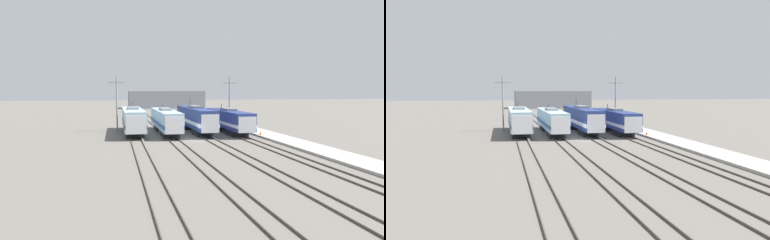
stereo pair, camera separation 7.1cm
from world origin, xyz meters
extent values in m
plane|color=#666059|center=(0.00, 0.00, 0.00)|extent=(400.00, 400.00, 0.00)
cube|color=#4C4238|center=(-8.43, 0.00, 0.07)|extent=(0.07, 120.00, 0.15)
cube|color=#4C4238|center=(-7.00, 0.00, 0.07)|extent=(0.07, 120.00, 0.15)
cube|color=#4C4238|center=(-3.29, 0.00, 0.07)|extent=(0.07, 120.00, 0.15)
cube|color=#4C4238|center=(-1.85, 0.00, 0.07)|extent=(0.07, 120.00, 0.15)
cube|color=#4C4238|center=(1.85, 0.00, 0.07)|extent=(0.07, 120.00, 0.15)
cube|color=#4C4238|center=(3.29, 0.00, 0.07)|extent=(0.07, 120.00, 0.15)
cube|color=#4C4238|center=(7.00, 0.00, 0.07)|extent=(0.07, 120.00, 0.15)
cube|color=#4C4238|center=(8.43, 0.00, 0.07)|extent=(0.07, 120.00, 0.15)
cube|color=#232326|center=(-7.71, 4.69, 0.47)|extent=(2.60, 4.04, 0.95)
cube|color=#232326|center=(-7.71, 13.88, 0.47)|extent=(2.60, 4.04, 0.95)
cube|color=#9EBCCC|center=(-7.71, 9.29, 2.44)|extent=(3.06, 18.37, 2.97)
cube|color=navy|center=(-7.71, 9.29, 1.84)|extent=(3.10, 18.41, 0.54)
cube|color=silver|center=(-7.71, 1.07, 2.21)|extent=(2.82, 2.14, 2.53)
cube|color=black|center=(-7.71, 0.08, 2.77)|extent=(2.39, 0.08, 0.71)
cube|color=gray|center=(-7.71, 9.29, 4.10)|extent=(1.68, 4.59, 0.35)
cylinder|color=#38383D|center=(-7.71, 13.33, 4.39)|extent=(0.12, 0.12, 0.93)
cube|color=#232326|center=(-2.57, 3.89, 0.47)|extent=(2.38, 4.22, 0.95)
cube|color=#232326|center=(-2.57, 13.47, 0.47)|extent=(2.38, 4.22, 0.95)
cube|color=#9EBCCC|center=(-2.57, 8.68, 2.34)|extent=(2.81, 19.17, 2.78)
cube|color=navy|center=(-2.57, 8.68, 1.78)|extent=(2.85, 19.21, 0.50)
cube|color=silver|center=(-2.57, -0.11, 2.13)|extent=(2.58, 1.78, 2.37)
cube|color=black|center=(-2.57, -0.92, 2.65)|extent=(2.19, 0.08, 0.66)
cube|color=gray|center=(-2.57, 8.68, 3.91)|extent=(1.54, 4.79, 0.35)
cylinder|color=#38383D|center=(-2.57, 12.90, 4.14)|extent=(0.12, 0.12, 0.82)
cube|color=black|center=(2.57, 4.57, 0.47)|extent=(2.39, 4.40, 0.95)
cube|color=black|center=(2.57, 14.56, 0.47)|extent=(2.39, 4.40, 0.95)
cube|color=navy|center=(2.57, 9.56, 2.49)|extent=(2.81, 19.99, 3.07)
cube|color=silver|center=(2.57, 9.56, 1.87)|extent=(2.85, 20.03, 0.55)
cube|color=silver|center=(2.57, 0.56, 2.25)|extent=(2.58, 2.18, 2.61)
cube|color=black|center=(2.57, -0.45, 2.83)|extent=(2.19, 0.08, 0.73)
cube|color=slate|center=(2.57, 9.56, 4.20)|extent=(1.54, 5.00, 0.35)
cylinder|color=#38383D|center=(2.57, 13.96, 4.80)|extent=(0.12, 0.12, 1.56)
cube|color=black|center=(7.71, 3.12, 0.47)|extent=(2.43, 3.99, 0.95)
cube|color=black|center=(7.71, 12.19, 0.47)|extent=(2.43, 3.99, 0.95)
cube|color=navy|center=(7.71, 7.65, 2.29)|extent=(2.86, 18.14, 2.68)
cube|color=silver|center=(7.71, 7.65, 1.75)|extent=(2.90, 18.18, 0.48)
cube|color=silver|center=(7.71, -0.54, 2.09)|extent=(2.63, 1.95, 2.28)
cube|color=black|center=(7.71, -1.44, 2.59)|extent=(2.24, 0.08, 0.64)
cube|color=slate|center=(7.71, 7.65, 3.80)|extent=(1.57, 4.53, 0.35)
cylinder|color=#38383D|center=(7.71, 11.64, 4.07)|extent=(0.12, 0.12, 0.88)
cylinder|color=gray|center=(-10.18, 13.19, 4.66)|extent=(0.27, 0.27, 9.32)
cube|color=gray|center=(-10.18, 13.19, 8.20)|extent=(2.68, 0.16, 0.16)
cylinder|color=gray|center=(9.63, 13.19, 4.66)|extent=(0.27, 0.27, 9.32)
cube|color=gray|center=(9.63, 13.19, 8.20)|extent=(2.68, 0.16, 0.16)
cube|color=#A8A59E|center=(12.37, 0.00, 0.14)|extent=(4.00, 120.00, 0.29)
cone|color=orange|center=(10.78, 1.21, 0.55)|extent=(0.36, 0.36, 0.53)
cube|color=gray|center=(8.66, 91.71, 3.27)|extent=(28.25, 12.04, 6.53)
camera|label=1|loc=(-10.44, -51.10, 7.03)|focal=35.00mm
camera|label=2|loc=(-10.37, -51.12, 7.03)|focal=35.00mm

